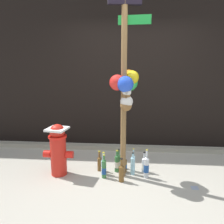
% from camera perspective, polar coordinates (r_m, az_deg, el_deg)
% --- Properties ---
extents(ground_plane, '(14.00, 14.00, 0.00)m').
position_cam_1_polar(ground_plane, '(3.50, 4.23, -16.84)').
color(ground_plane, '#ADA899').
extents(building_wall, '(10.00, 0.20, 3.52)m').
position_cam_1_polar(building_wall, '(4.74, 4.80, 13.02)').
color(building_wall, black).
rests_on(building_wall, ground_plane).
extents(curb_strip, '(8.00, 0.12, 0.08)m').
position_cam_1_polar(curb_strip, '(4.62, 4.41, -8.77)').
color(curb_strip, gray).
rests_on(curb_strip, ground_plane).
extents(memorial_post, '(0.57, 0.51, 2.77)m').
position_cam_1_polar(memorial_post, '(3.27, 3.38, 9.38)').
color(memorial_post, olive).
rests_on(memorial_post, ground_plane).
extents(fire_hydrant, '(0.45, 0.33, 0.79)m').
position_cam_1_polar(fire_hydrant, '(3.65, -12.95, -8.64)').
color(fire_hydrant, red).
rests_on(fire_hydrant, ground_plane).
extents(bottle_0, '(0.06, 0.06, 0.38)m').
position_cam_1_polar(bottle_0, '(3.76, 5.19, -12.14)').
color(bottle_0, '#B2DBEA').
rests_on(bottle_0, ground_plane).
extents(bottle_1, '(0.08, 0.08, 0.36)m').
position_cam_1_polar(bottle_1, '(3.67, -2.04, -13.08)').
color(bottle_1, '#93CCE0').
rests_on(bottle_1, ground_plane).
extents(bottle_2, '(0.08, 0.08, 0.31)m').
position_cam_1_polar(bottle_2, '(3.88, 1.65, -11.80)').
color(bottle_2, '#337038').
rests_on(bottle_2, ground_plane).
extents(bottle_3, '(0.07, 0.07, 0.36)m').
position_cam_1_polar(bottle_3, '(3.56, -1.96, -13.58)').
color(bottle_3, '#337038').
rests_on(bottle_3, ground_plane).
extents(bottle_4, '(0.08, 0.08, 0.35)m').
position_cam_1_polar(bottle_4, '(3.47, 2.31, -14.43)').
color(bottle_4, brown).
rests_on(bottle_4, ground_plane).
extents(bottle_5, '(0.06, 0.06, 0.35)m').
position_cam_1_polar(bottle_5, '(3.67, 5.04, -12.72)').
color(bottle_5, '#93CCE0').
rests_on(bottle_5, ground_plane).
extents(bottle_6, '(0.07, 0.07, 0.33)m').
position_cam_1_polar(bottle_6, '(3.78, -3.06, -12.19)').
color(bottle_6, brown).
rests_on(bottle_6, ground_plane).
extents(bottle_7, '(0.08, 0.08, 0.33)m').
position_cam_1_polar(bottle_7, '(3.77, 7.79, -12.55)').
color(bottle_7, silver).
rests_on(bottle_7, ground_plane).
extents(bottle_8, '(0.08, 0.08, 0.33)m').
position_cam_1_polar(bottle_8, '(3.75, 3.04, -12.69)').
color(bottle_8, brown).
rests_on(bottle_8, ground_plane).
extents(bottle_9, '(0.08, 0.08, 0.44)m').
position_cam_1_polar(bottle_9, '(3.59, 8.32, -13.09)').
color(bottle_9, silver).
rests_on(bottle_9, ground_plane).
extents(bottle_10, '(0.07, 0.07, 0.35)m').
position_cam_1_polar(bottle_10, '(3.75, 1.21, -12.28)').
color(bottle_10, '#337038').
rests_on(bottle_10, ground_plane).
extents(litter_0, '(0.10, 0.10, 0.01)m').
position_cam_1_polar(litter_0, '(3.56, 19.47, -16.96)').
color(litter_0, '#8C99B2').
rests_on(litter_0, ground_plane).
extents(litter_1, '(0.07, 0.08, 0.01)m').
position_cam_1_polar(litter_1, '(4.43, 2.96, -10.20)').
color(litter_1, tan).
rests_on(litter_1, ground_plane).
extents(litter_2, '(0.09, 0.15, 0.01)m').
position_cam_1_polar(litter_2, '(4.68, 12.22, -9.23)').
color(litter_2, tan).
rests_on(litter_2, ground_plane).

